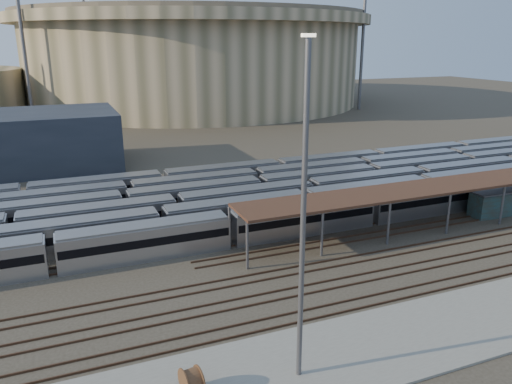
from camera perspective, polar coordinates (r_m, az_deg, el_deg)
The scene contains 11 objects.
ground at distance 53.55m, azimuth 7.60°, elevation -7.85°, with size 420.00×420.00×0.00m, color #383026.
apron at distance 40.11m, azimuth 12.09°, elevation -17.20°, with size 50.00×9.00×0.20m, color gray.
subway_trains at distance 69.46m, azimuth 2.11°, elevation -0.21°, with size 127.74×23.90×3.60m.
inspection_shed at distance 67.72m, azimuth 22.48°, elevation 0.82°, with size 60.30×6.00×5.30m.
empty_tracks at distance 49.69m, azimuth 10.47°, elevation -9.96°, with size 170.00×9.62×0.18m.
stadium at distance 188.67m, azimuth -7.09°, elevation 15.16°, with size 124.00×124.00×32.50m.
floodlight_0 at distance 152.04m, azimuth -25.03°, elevation 14.89°, with size 4.00×1.00×38.40m.
floodlight_2 at distance 170.58m, azimuth 12.07°, elevation 16.13°, with size 4.00×1.00×38.40m.
floodlight_3 at distance 202.47m, azimuth -18.68°, elevation 15.73°, with size 4.00×1.00×38.40m.
cable_reel_west at distance 34.99m, azimuth -7.38°, elevation -20.59°, with size 1.88×1.88×1.04m, color brown.
yard_light_pole at distance 31.47m, azimuth 5.40°, elevation -3.24°, with size 0.82×0.36×22.55m.
Camera 1 is at (-24.59, -41.94, 22.45)m, focal length 35.00 mm.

